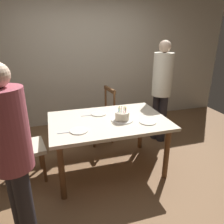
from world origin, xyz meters
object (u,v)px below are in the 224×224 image
object	(u,v)px
chair_upholstered	(17,144)
person_guest	(162,86)
chair_spindle_back	(101,117)
birthday_cake	(122,117)
plate_near_celebrant	(79,130)
plate_near_guest	(148,122)
dining_table	(108,126)
person_celebrant	(12,152)
plate_far_side	(99,114)

from	to	relation	value
chair_upholstered	person_guest	distance (m)	2.34
chair_spindle_back	person_guest	bearing A→B (deg)	-14.09
birthday_cake	person_guest	size ratio (longest dim) A/B	0.16
plate_near_celebrant	plate_near_guest	xyz separation A→B (m)	(0.88, 0.00, 0.00)
chair_spindle_back	person_guest	world-z (taller)	person_guest
birthday_cake	chair_spindle_back	world-z (taller)	chair_spindle_back
dining_table	chair_upholstered	xyz separation A→B (m)	(-1.15, 0.08, -0.13)
birthday_cake	plate_near_celebrant	world-z (taller)	birthday_cake
dining_table	plate_near_guest	size ratio (longest dim) A/B	6.92
plate_near_guest	chair_upholstered	size ratio (longest dim) A/B	0.23
person_celebrant	person_guest	xyz separation A→B (m)	(2.12, 1.42, 0.04)
plate_near_celebrant	chair_upholstered	xyz separation A→B (m)	(-0.73, 0.31, -0.23)
plate_near_celebrant	person_guest	world-z (taller)	person_guest
plate_far_side	person_guest	xyz separation A→B (m)	(1.17, 0.36, 0.22)
chair_spindle_back	person_guest	size ratio (longest dim) A/B	0.55
dining_table	plate_near_celebrant	xyz separation A→B (m)	(-0.42, -0.23, 0.10)
birthday_cake	chair_spindle_back	size ratio (longest dim) A/B	0.29
dining_table	person_celebrant	xyz separation A→B (m)	(-1.03, -0.84, 0.27)
plate_far_side	person_guest	bearing A→B (deg)	17.03
birthday_cake	chair_upholstered	xyz separation A→B (m)	(-1.31, 0.16, -0.27)
dining_table	plate_near_celebrant	distance (m)	0.49
birthday_cake	plate_far_side	size ratio (longest dim) A/B	1.27
chair_spindle_back	dining_table	bearing A→B (deg)	-96.92
person_guest	chair_upholstered	bearing A→B (deg)	-167.25
plate_near_celebrant	chair_spindle_back	xyz separation A→B (m)	(0.52, 1.07, -0.30)
birthday_cake	plate_near_guest	world-z (taller)	birthday_cake
dining_table	person_guest	xyz separation A→B (m)	(1.09, 0.59, 0.32)
plate_near_guest	birthday_cake	bearing A→B (deg)	153.23
chair_upholstered	dining_table	bearing A→B (deg)	-4.00
plate_far_side	person_celebrant	xyz separation A→B (m)	(-0.96, -1.07, 0.18)
birthday_cake	plate_near_guest	distance (m)	0.33
plate_near_celebrant	birthday_cake	bearing A→B (deg)	14.37
dining_table	plate_far_side	bearing A→B (deg)	108.32
dining_table	plate_far_side	xyz separation A→B (m)	(-0.08, 0.23, 0.10)
dining_table	plate_near_guest	bearing A→B (deg)	-26.72
chair_upholstered	plate_near_guest	bearing A→B (deg)	-10.94
dining_table	birthday_cake	bearing A→B (deg)	-26.64
plate_near_celebrant	person_guest	distance (m)	1.73
plate_near_celebrant	plate_far_side	xyz separation A→B (m)	(0.34, 0.46, 0.00)
person_celebrant	person_guest	world-z (taller)	person_guest
person_celebrant	plate_far_side	bearing A→B (deg)	48.16
plate_near_celebrant	chair_spindle_back	distance (m)	1.22
plate_far_side	plate_near_guest	bearing A→B (deg)	-40.79
dining_table	person_celebrant	bearing A→B (deg)	-140.95
dining_table	plate_far_side	size ratio (longest dim) A/B	6.92
dining_table	person_guest	size ratio (longest dim) A/B	0.89
plate_near_celebrant	person_guest	xyz separation A→B (m)	(1.51, 0.82, 0.22)
birthday_cake	chair_upholstered	distance (m)	1.35
plate_near_celebrant	person_guest	size ratio (longest dim) A/B	0.13
birthday_cake	person_celebrant	xyz separation A→B (m)	(-1.19, -0.76, 0.13)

